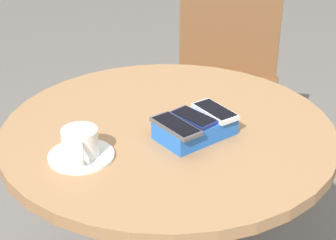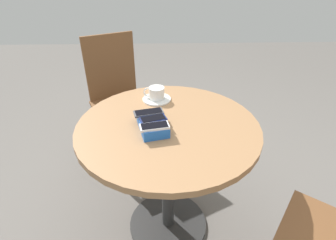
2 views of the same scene
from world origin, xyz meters
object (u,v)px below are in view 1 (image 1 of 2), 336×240
phone_box (195,128)px  round_table (168,178)px  phone_gray (176,126)px  saucer (81,156)px  chair_near_window (221,88)px  phone_white (215,111)px  coffee_cup (80,142)px  phone_navy (194,118)px

phone_box → round_table: bearing=-59.6°
phone_gray → saucer: size_ratio=0.94×
phone_box → chair_near_window: (-0.49, -0.74, -0.29)m
round_table → phone_white: bearing=149.2°
phone_gray → coffee_cup: size_ratio=1.26×
phone_navy → chair_near_window: (-0.50, -0.74, -0.32)m
chair_near_window → phone_gray: bearing=53.8°
phone_navy → coffee_cup: 0.28m
phone_gray → saucer: (0.22, -0.04, -0.05)m
phone_box → phone_navy: size_ratio=1.61×
phone_white → saucer: (0.34, -0.01, -0.05)m
round_table → phone_white: 0.24m
phone_box → phone_gray: phone_gray is taller
round_table → phone_navy: (-0.04, 0.07, 0.21)m
round_table → phone_navy: bearing=119.9°
round_table → phone_navy: phone_navy is taller
round_table → chair_near_window: (-0.53, -0.67, -0.11)m
saucer → coffee_cup: (0.00, 0.00, 0.04)m
saucer → chair_near_window: 1.10m
phone_box → saucer: (0.29, -0.02, -0.02)m
phone_box → phone_white: (-0.06, -0.01, 0.03)m
round_table → phone_box: phone_box is taller
phone_navy → phone_white: bearing=-173.9°
phone_navy → coffee_cup: bearing=-2.3°
saucer → chair_near_window: (-0.78, -0.72, -0.27)m
phone_box → phone_navy: (0.00, -0.00, 0.03)m
phone_box → coffee_cup: coffee_cup is taller
round_table → phone_gray: bearing=77.6°
saucer → chair_near_window: bearing=-137.1°
phone_gray → chair_near_window: 0.99m
phone_box → phone_gray: (0.06, 0.02, 0.03)m
phone_box → phone_white: phone_white is taller
chair_near_window → saucer: bearing=42.9°
phone_navy → coffee_cup: coffee_cup is taller
phone_navy → coffee_cup: size_ratio=1.11×
round_table → phone_navy: 0.22m
phone_white → saucer: bearing=-1.1°
coffee_cup → phone_gray: bearing=171.6°
phone_white → phone_gray: (0.12, 0.03, -0.00)m
phone_gray → coffee_cup: 0.23m
phone_white → phone_gray: bearing=13.4°
phone_gray → coffee_cup: (0.22, -0.03, -0.01)m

